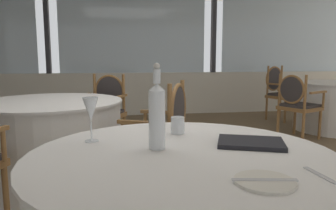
{
  "coord_description": "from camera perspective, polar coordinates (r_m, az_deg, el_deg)",
  "views": [
    {
      "loc": [
        -0.37,
        -2.65,
        1.15
      ],
      "look_at": [
        -0.13,
        -1.17,
        0.93
      ],
      "focal_mm": 34.57,
      "sensor_mm": 36.0,
      "label": 1
    }
  ],
  "objects": [
    {
      "name": "background_table_1",
      "position": [
        3.2,
        -19.82,
        -6.05
      ],
      "size": [
        1.31,
        1.31,
        0.76
      ],
      "color": "white",
      "rests_on": "ground_plane"
    },
    {
      "name": "dining_chair_0_1",
      "position": [
        4.86,
        21.72,
        0.66
      ],
      "size": [
        0.61,
        0.64,
        0.93
      ],
      "rotation": [
        0.0,
        0.0,
        6.73
      ],
      "color": "olive",
      "rests_on": "ground_plane"
    },
    {
      "name": "background_table_0",
      "position": [
        5.8,
        27.54,
        -0.2
      ],
      "size": [
        1.3,
        1.3,
        0.76
      ],
      "color": "white",
      "rests_on": "ground_plane"
    },
    {
      "name": "window_wall_far",
      "position": [
        6.53,
        -6.0,
        7.68
      ],
      "size": [
        10.37,
        0.14,
        2.69
      ],
      "color": "silver",
      "rests_on": "ground_plane"
    },
    {
      "name": "menu_book",
      "position": [
        1.51,
        14.37,
        -6.45
      ],
      "size": [
        0.34,
        0.29,
        0.02
      ],
      "primitive_type": "cube",
      "rotation": [
        0.0,
        0.0,
        -0.36
      ],
      "color": "black",
      "rests_on": "foreground_table"
    },
    {
      "name": "dining_chair_1_3",
      "position": [
        4.07,
        -11.03,
        -0.13
      ],
      "size": [
        0.64,
        0.61,
        0.95
      ],
      "rotation": [
        0.0,
        0.0,
        10.55
      ],
      "color": "olive",
      "rests_on": "ground_plane"
    },
    {
      "name": "ground_plane",
      "position": [
        2.91,
        -1.21,
        -14.93
      ],
      "size": [
        13.48,
        13.48,
        0.0
      ],
      "primitive_type": "plane",
      "color": "#756047"
    },
    {
      "name": "dining_chair_1_2",
      "position": [
        2.68,
        -0.77,
        -4.58
      ],
      "size": [
        0.61,
        0.64,
        0.96
      ],
      "rotation": [
        0.0,
        0.0,
        8.98
      ],
      "color": "olive",
      "rests_on": "ground_plane"
    },
    {
      "name": "dinner_fork",
      "position": [
        1.21,
        25.54,
        -11.25
      ],
      "size": [
        0.03,
        0.18,
        0.0
      ],
      "primitive_type": "cube",
      "rotation": [
        0.0,
        0.0,
        1.63
      ],
      "color": "silver",
      "rests_on": "foreground_table"
    },
    {
      "name": "side_plate",
      "position": [
        1.09,
        16.68,
        -12.8
      ],
      "size": [
        0.19,
        0.19,
        0.01
      ],
      "primitive_type": "cylinder",
      "color": "silver",
      "rests_on": "foreground_table"
    },
    {
      "name": "water_tumbler",
      "position": [
        1.67,
        1.71,
        -3.59
      ],
      "size": [
        0.07,
        0.07,
        0.09
      ],
      "primitive_type": "cylinder",
      "color": "white",
      "rests_on": "foreground_table"
    },
    {
      "name": "butter_knife",
      "position": [
        1.08,
        16.69,
        -12.54
      ],
      "size": [
        0.21,
        0.05,
        0.0
      ],
      "primitive_type": "cube",
      "rotation": [
        0.0,
        0.0,
        -0.18
      ],
      "color": "silver",
      "rests_on": "foreground_table"
    },
    {
      "name": "dining_chair_0_0",
      "position": [
        6.35,
        18.99,
        2.74
      ],
      "size": [
        0.64,
        0.61,
        1.0
      ],
      "rotation": [
        0.0,
        0.0,
        5.16
      ],
      "color": "olive",
      "rests_on": "ground_plane"
    },
    {
      "name": "wine_glass",
      "position": [
        1.54,
        -13.48,
        -0.97
      ],
      "size": [
        0.07,
        0.07,
        0.21
      ],
      "color": "white",
      "rests_on": "foreground_table"
    },
    {
      "name": "water_bottle",
      "position": [
        1.38,
        -1.97,
        -1.62
      ],
      "size": [
        0.07,
        0.07,
        0.37
      ],
      "color": "white",
      "rests_on": "foreground_table"
    }
  ]
}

